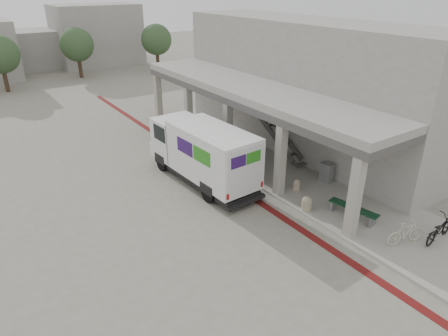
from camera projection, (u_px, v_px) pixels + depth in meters
ground at (248, 214)px, 16.66m from camera, size 120.00×120.00×0.00m
bike_lane_stripe at (239, 189)px, 18.66m from camera, size 0.35×40.00×0.01m
sidewalk at (316, 187)px, 18.68m from camera, size 4.40×28.00×0.12m
transit_building at (298, 89)px, 22.06m from camera, size 7.60×17.00×7.00m
distant_backdrop at (13, 47)px, 40.83m from camera, size 28.00×10.00×6.50m
tree_left at (0, 55)px, 33.64m from camera, size 3.20×3.20×4.80m
tree_mid at (77, 45)px, 38.72m from camera, size 3.20×3.20×4.80m
tree_right at (156, 40)px, 42.06m from camera, size 3.20×3.20×4.80m
fedex_truck at (202, 152)px, 18.73m from camera, size 2.46×6.88×2.89m
bench at (353, 210)px, 16.03m from camera, size 0.81×2.10×0.48m
bollard_near at (307, 203)px, 16.60m from camera, size 0.43×0.43×0.64m
bollard_far at (297, 184)px, 18.23m from camera, size 0.36×0.36×0.53m
utility_cabinet at (326, 172)px, 18.91m from camera, size 0.53×0.64×0.95m
bicycle_black at (439, 229)px, 14.60m from camera, size 1.83×0.76×0.94m
bicycle_cream at (406, 233)px, 14.40m from camera, size 1.59×0.86×0.92m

